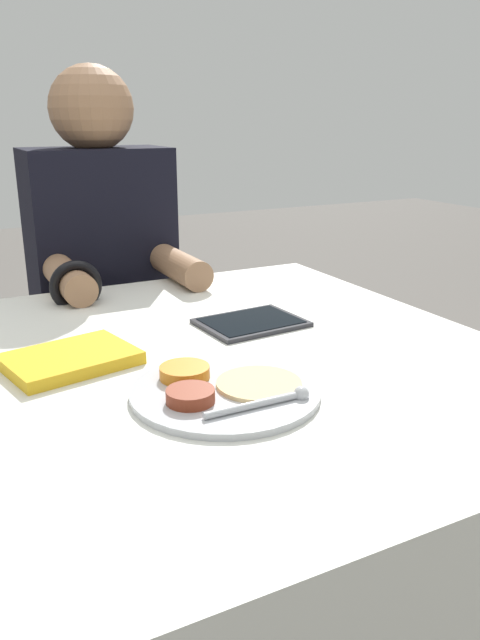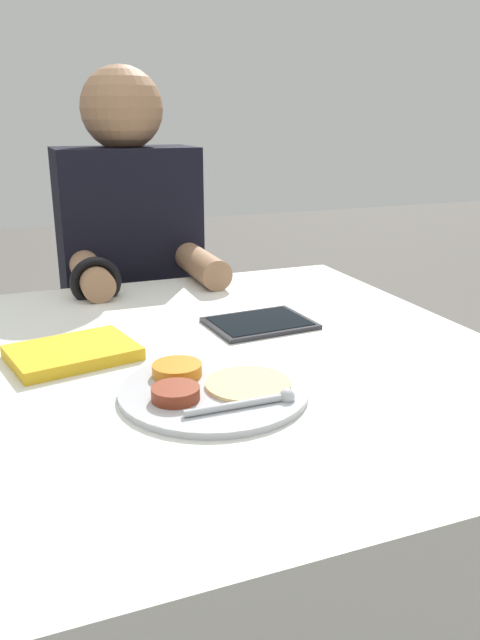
% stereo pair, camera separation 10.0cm
% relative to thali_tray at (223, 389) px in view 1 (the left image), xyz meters
% --- Properties ---
extents(dining_table, '(0.99, 1.02, 0.74)m').
position_rel_thali_tray_xyz_m(dining_table, '(0.04, 0.15, -0.38)').
color(dining_table, silver).
rests_on(dining_table, ground_plane).
extents(thali_tray, '(0.27, 0.27, 0.03)m').
position_rel_thali_tray_xyz_m(thali_tray, '(0.00, 0.00, 0.00)').
color(thali_tray, '#B7BABF').
rests_on(thali_tray, dining_table).
extents(red_notebook, '(0.22, 0.18, 0.02)m').
position_rel_thali_tray_xyz_m(red_notebook, '(-0.16, 0.21, 0.00)').
color(red_notebook, silver).
rests_on(red_notebook, dining_table).
extents(tablet_device, '(0.20, 0.15, 0.01)m').
position_rel_thali_tray_xyz_m(tablet_device, '(0.18, 0.25, -0.00)').
color(tablet_device, '#28282D').
rests_on(tablet_device, dining_table).
extents(person_diner, '(0.36, 0.43, 1.23)m').
position_rel_thali_tray_xyz_m(person_diner, '(0.06, 0.82, -0.16)').
color(person_diner, black).
rests_on(person_diner, ground_plane).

